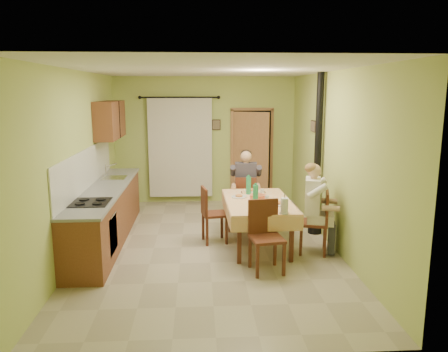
{
  "coord_description": "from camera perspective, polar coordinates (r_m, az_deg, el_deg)",
  "views": [
    {
      "loc": [
        -0.16,
        -6.73,
        2.49
      ],
      "look_at": [
        0.25,
        0.1,
        1.15
      ],
      "focal_mm": 35.0,
      "sensor_mm": 36.0,
      "label": 1
    }
  ],
  "objects": [
    {
      "name": "floor",
      "position": [
        7.18,
        -1.97,
        -9.22
      ],
      "size": [
        4.0,
        6.0,
        0.01
      ],
      "primitive_type": "cube",
      "color": "tan",
      "rests_on": "ground"
    },
    {
      "name": "room_shell",
      "position": [
        6.77,
        -2.07,
        5.39
      ],
      "size": [
        4.04,
        6.04,
        2.82
      ],
      "color": "#B7C967",
      "rests_on": "ground"
    },
    {
      "name": "kitchen_run",
      "position": [
        7.57,
        -15.14,
        -4.71
      ],
      "size": [
        0.64,
        3.64,
        1.56
      ],
      "color": "brown",
      "rests_on": "ground"
    },
    {
      "name": "upper_cabinets",
      "position": [
        8.61,
        -14.66,
        7.12
      ],
      "size": [
        0.35,
        1.4,
        0.7
      ],
      "primitive_type": "cube",
      "color": "brown",
      "rests_on": "room_shell"
    },
    {
      "name": "curtain",
      "position": [
        9.72,
        -5.72,
        3.76
      ],
      "size": [
        1.7,
        0.07,
        2.22
      ],
      "color": "black",
      "rests_on": "ground"
    },
    {
      "name": "doorway",
      "position": [
        9.8,
        3.58,
        2.61
      ],
      "size": [
        0.96,
        0.4,
        2.15
      ],
      "color": "black",
      "rests_on": "ground"
    },
    {
      "name": "dining_table",
      "position": [
        7.14,
        4.44,
        -6.14
      ],
      "size": [
        1.08,
        1.76,
        0.76
      ],
      "rotation": [
        0.0,
        0.0,
        0.02
      ],
      "color": "#EBB37B",
      "rests_on": "ground"
    },
    {
      "name": "tableware",
      "position": [
        6.92,
        4.77,
        -2.88
      ],
      "size": [
        0.83,
        1.61,
        0.33
      ],
      "color": "white",
      "rests_on": "dining_table"
    },
    {
      "name": "chair_far",
      "position": [
        8.25,
        2.83,
        -4.42
      ],
      "size": [
        0.42,
        0.42,
        0.94
      ],
      "rotation": [
        0.0,
        0.0,
        -0.11
      ],
      "color": "#552717",
      "rests_on": "ground"
    },
    {
      "name": "chair_near",
      "position": [
        6.2,
        5.54,
        -9.75
      ],
      "size": [
        0.5,
        0.5,
        1.0
      ],
      "rotation": [
        0.0,
        0.0,
        3.3
      ],
      "color": "#552717",
      "rests_on": "ground"
    },
    {
      "name": "chair_right",
      "position": [
        6.99,
        11.68,
        -7.51
      ],
      "size": [
        0.51,
        0.51,
        0.98
      ],
      "rotation": [
        0.0,
        0.0,
        1.31
      ],
      "color": "#552717",
      "rests_on": "ground"
    },
    {
      "name": "chair_left",
      "position": [
        7.31,
        -1.35,
        -6.45
      ],
      "size": [
        0.45,
        0.45,
        0.94
      ],
      "rotation": [
        0.0,
        0.0,
        -1.39
      ],
      "color": "#552717",
      "rests_on": "ground"
    },
    {
      "name": "man_far",
      "position": [
        8.12,
        2.87,
        -0.38
      ],
      "size": [
        0.61,
        0.5,
        1.39
      ],
      "rotation": [
        0.0,
        0.0,
        -0.11
      ],
      "color": "#38333D",
      "rests_on": "chair_far"
    },
    {
      "name": "man_right",
      "position": [
        6.82,
        11.75,
        -2.81
      ],
      "size": [
        0.56,
        0.64,
        1.39
      ],
      "rotation": [
        0.0,
        0.0,
        1.31
      ],
      "color": "silver",
      "rests_on": "chair_right"
    },
    {
      "name": "stove_flue",
      "position": [
        7.76,
        12.03,
        -0.06
      ],
      "size": [
        0.24,
        0.24,
        2.8
      ],
      "color": "black",
      "rests_on": "ground"
    },
    {
      "name": "picture_back",
      "position": [
        9.74,
        -1.02,
        6.71
      ],
      "size": [
        0.19,
        0.03,
        0.23
      ],
      "primitive_type": "cube",
      "color": "black",
      "rests_on": "room_shell"
    },
    {
      "name": "picture_right",
      "position": [
        8.24,
        11.63,
        6.39
      ],
      "size": [
        0.03,
        0.31,
        0.21
      ],
      "primitive_type": "cube",
      "color": "brown",
      "rests_on": "room_shell"
    }
  ]
}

